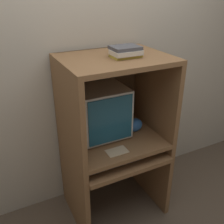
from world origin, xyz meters
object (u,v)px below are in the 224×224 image
Objects in this scene: snack_bag at (135,125)px; book_stack at (126,52)px; crt_monitor at (101,111)px; keyboard at (112,160)px; mouse at (143,150)px.

book_stack is at bearing -153.76° from snack_bag.
crt_monitor is at bearing 133.55° from book_stack.
keyboard is at bearing -148.55° from book_stack.
keyboard is 2.17× the size of book_stack.
book_stack is (0.14, -0.15, 0.51)m from crt_monitor.
book_stack is at bearing 145.57° from mouse.
crt_monitor is at bearing 85.17° from keyboard.
snack_bag reaches higher than mouse.
mouse is 0.47× the size of snack_bag.
crt_monitor is 0.49m from mouse.
crt_monitor is 6.35× the size of mouse.
keyboard is 0.39m from snack_bag.
book_stack is (-0.15, -0.07, 0.68)m from snack_bag.
snack_bag is at bearing 29.02° from keyboard.
crt_monitor reaches higher than keyboard.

